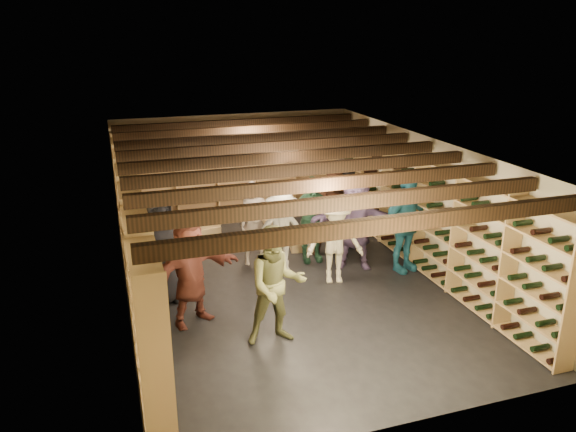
{
  "coord_description": "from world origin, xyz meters",
  "views": [
    {
      "loc": [
        -2.82,
        -8.62,
        4.31
      ],
      "look_at": [
        0.07,
        0.2,
        1.15
      ],
      "focal_mm": 35.0,
      "sensor_mm": 36.0,
      "label": 1
    }
  ],
  "objects_px": {
    "person_2": "(277,285)",
    "person_7": "(255,223)",
    "crate_stack_left": "(206,226)",
    "person_8": "(336,210)",
    "crate_stack_right": "(274,221)",
    "person_4": "(405,224)",
    "person_5": "(190,272)",
    "person_10": "(311,219)",
    "person_3": "(335,241)",
    "person_0": "(160,250)",
    "crate_loose": "(303,246)",
    "person_12": "(342,203)",
    "person_11": "(355,222)",
    "person_9": "(282,232)"
  },
  "relations": [
    {
      "from": "person_5",
      "to": "person_8",
      "type": "xyz_separation_m",
      "value": [
        3.08,
        1.77,
        0.1
      ]
    },
    {
      "from": "crate_stack_left",
      "to": "person_3",
      "type": "bearing_deg",
      "value": -55.51
    },
    {
      "from": "person_4",
      "to": "person_7",
      "type": "distance_m",
      "value": 2.77
    },
    {
      "from": "person_3",
      "to": "person_10",
      "type": "bearing_deg",
      "value": 107.56
    },
    {
      "from": "person_7",
      "to": "person_10",
      "type": "distance_m",
      "value": 1.07
    },
    {
      "from": "person_0",
      "to": "person_8",
      "type": "height_order",
      "value": "person_8"
    },
    {
      "from": "crate_stack_right",
      "to": "person_2",
      "type": "distance_m",
      "value": 4.52
    },
    {
      "from": "person_5",
      "to": "person_7",
      "type": "xyz_separation_m",
      "value": [
        1.49,
        1.89,
        -0.03
      ]
    },
    {
      "from": "person_5",
      "to": "person_8",
      "type": "distance_m",
      "value": 3.55
    },
    {
      "from": "person_7",
      "to": "person_8",
      "type": "distance_m",
      "value": 1.6
    },
    {
      "from": "person_10",
      "to": "person_12",
      "type": "relative_size",
      "value": 0.92
    },
    {
      "from": "person_8",
      "to": "person_10",
      "type": "height_order",
      "value": "person_8"
    },
    {
      "from": "person_8",
      "to": "person_11",
      "type": "distance_m",
      "value": 0.63
    },
    {
      "from": "person_5",
      "to": "person_10",
      "type": "distance_m",
      "value": 3.05
    },
    {
      "from": "person_10",
      "to": "person_11",
      "type": "relative_size",
      "value": 0.95
    },
    {
      "from": "crate_stack_left",
      "to": "person_10",
      "type": "relative_size",
      "value": 0.41
    },
    {
      "from": "person_2",
      "to": "person_8",
      "type": "bearing_deg",
      "value": 56.31
    },
    {
      "from": "person_5",
      "to": "crate_stack_right",
      "type": "bearing_deg",
      "value": 30.98
    },
    {
      "from": "person_3",
      "to": "person_7",
      "type": "xyz_separation_m",
      "value": [
        -1.12,
        1.23,
        0.03
      ]
    },
    {
      "from": "person_12",
      "to": "person_4",
      "type": "bearing_deg",
      "value": -79.01
    },
    {
      "from": "crate_loose",
      "to": "person_8",
      "type": "relative_size",
      "value": 0.27
    },
    {
      "from": "person_2",
      "to": "person_8",
      "type": "relative_size",
      "value": 0.94
    },
    {
      "from": "person_3",
      "to": "person_5",
      "type": "height_order",
      "value": "person_5"
    },
    {
      "from": "crate_stack_left",
      "to": "person_2",
      "type": "xyz_separation_m",
      "value": [
        0.25,
        -4.2,
        0.53
      ]
    },
    {
      "from": "person_12",
      "to": "person_9",
      "type": "bearing_deg",
      "value": -161.81
    },
    {
      "from": "person_10",
      "to": "person_3",
      "type": "bearing_deg",
      "value": -82.82
    },
    {
      "from": "person_7",
      "to": "person_8",
      "type": "relative_size",
      "value": 0.86
    },
    {
      "from": "person_2",
      "to": "person_7",
      "type": "height_order",
      "value": "person_2"
    },
    {
      "from": "crate_loose",
      "to": "person_7",
      "type": "bearing_deg",
      "value": -163.04
    },
    {
      "from": "person_0",
      "to": "crate_loose",
      "type": "bearing_deg",
      "value": 6.85
    },
    {
      "from": "person_7",
      "to": "person_12",
      "type": "bearing_deg",
      "value": 16.5
    },
    {
      "from": "person_9",
      "to": "person_11",
      "type": "distance_m",
      "value": 1.37
    },
    {
      "from": "person_4",
      "to": "person_9",
      "type": "distance_m",
      "value": 2.24
    },
    {
      "from": "person_4",
      "to": "person_8",
      "type": "distance_m",
      "value": 1.39
    },
    {
      "from": "crate_loose",
      "to": "person_0",
      "type": "distance_m",
      "value": 3.36
    },
    {
      "from": "person_8",
      "to": "person_12",
      "type": "relative_size",
      "value": 1.02
    },
    {
      "from": "person_3",
      "to": "person_12",
      "type": "xyz_separation_m",
      "value": [
        0.8,
        1.55,
        0.15
      ]
    },
    {
      "from": "person_0",
      "to": "crate_stack_left",
      "type": "bearing_deg",
      "value": 45.88
    },
    {
      "from": "person_10",
      "to": "person_12",
      "type": "bearing_deg",
      "value": 34.86
    },
    {
      "from": "person_4",
      "to": "person_8",
      "type": "relative_size",
      "value": 0.98
    },
    {
      "from": "person_0",
      "to": "person_7",
      "type": "bearing_deg",
      "value": 11.38
    },
    {
      "from": "crate_loose",
      "to": "person_0",
      "type": "relative_size",
      "value": 0.27
    },
    {
      "from": "crate_stack_left",
      "to": "person_8",
      "type": "relative_size",
      "value": 0.36
    },
    {
      "from": "person_4",
      "to": "person_5",
      "type": "xyz_separation_m",
      "value": [
        -4.0,
        -0.72,
        -0.08
      ]
    },
    {
      "from": "person_2",
      "to": "person_10",
      "type": "bearing_deg",
      "value": 63.65
    },
    {
      "from": "crate_stack_left",
      "to": "person_4",
      "type": "height_order",
      "value": "person_4"
    },
    {
      "from": "crate_stack_left",
      "to": "crate_stack_right",
      "type": "bearing_deg",
      "value": 3.49
    },
    {
      "from": "person_4",
      "to": "person_12",
      "type": "relative_size",
      "value": 0.99
    },
    {
      "from": "person_5",
      "to": "person_9",
      "type": "xyz_separation_m",
      "value": [
        1.85,
        1.35,
        -0.05
      ]
    },
    {
      "from": "person_3",
      "to": "person_8",
      "type": "relative_size",
      "value": 0.82
    }
  ]
}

